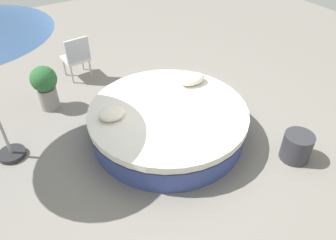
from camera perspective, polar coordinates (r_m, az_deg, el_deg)
The scene contains 7 objects.
ground_plane at distance 5.79m, azimuth 0.00°, elevation -2.64°, with size 16.00×16.00×0.00m, color gray.
round_bed at distance 5.60m, azimuth 0.00°, elevation -0.40°, with size 2.73×2.73×0.57m.
throw_pillow_0 at distance 6.08m, azimuth 4.27°, elevation 7.24°, with size 0.52×0.33×0.19m, color silver.
throw_pillow_1 at distance 5.29m, azimuth -9.86°, elevation 1.12°, with size 0.43×0.37×0.15m, color silver.
patio_chair at distance 7.40m, azimuth -15.87°, elevation 10.93°, with size 0.56×0.54×0.98m.
planter at distance 6.59m, azimuth -20.87°, elevation 5.76°, with size 0.49×0.49×0.90m.
side_table at distance 5.61m, azimuth 21.78°, elevation -4.40°, with size 0.47×0.47×0.48m, color #333338.
Camera 1 is at (-2.31, -3.70, 3.81)m, focal length 34.50 mm.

